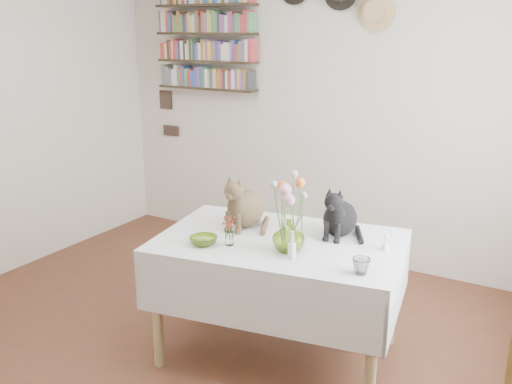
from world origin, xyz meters
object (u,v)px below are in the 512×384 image
Objects in this scene: dining_table at (279,269)px; black_cat at (341,210)px; bookshelf_unit at (206,38)px; tabby_cat at (245,199)px; flower_vase at (289,235)px.

black_cat reaches higher than dining_table.
bookshelf_unit reaches higher than black_cat.
tabby_cat is at bearing -166.87° from black_cat.
black_cat is at bearing 69.48° from flower_vase.
flower_vase is (0.42, -0.23, -0.08)m from tabby_cat.
bookshelf_unit is (-1.60, 1.56, 1.28)m from dining_table.
black_cat is 2.47m from bookshelf_unit.
dining_table is at bearing 133.71° from flower_vase.
flower_vase reaches higher than dining_table.
dining_table is 0.33m from flower_vase.
tabby_cat reaches higher than dining_table.
bookshelf_unit is (-1.31, 1.46, 0.92)m from tabby_cat.
bookshelf_unit is (-1.87, 1.31, 0.93)m from black_cat.
flower_vase is (0.13, -0.13, 0.28)m from dining_table.
dining_table is 2.58m from bookshelf_unit.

